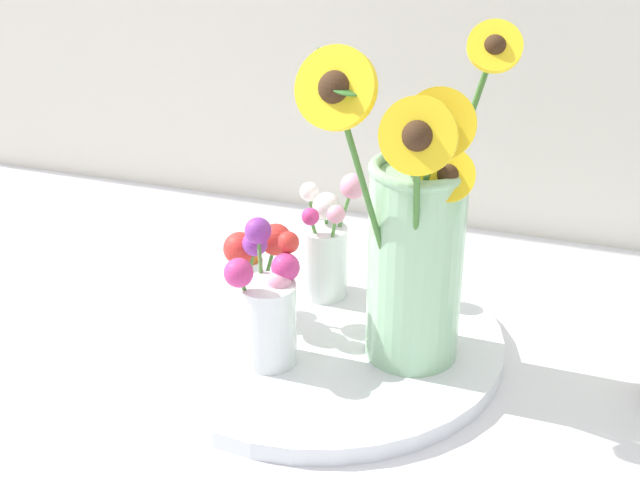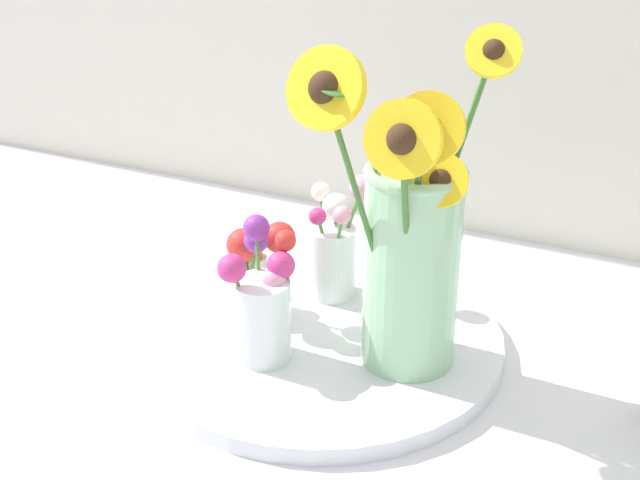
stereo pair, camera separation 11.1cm
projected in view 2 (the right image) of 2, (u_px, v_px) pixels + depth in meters
name	position (u px, v px, depth m)	size (l,w,h in m)	color
ground_plane	(321.00, 387.00, 1.10)	(6.00, 6.00, 0.00)	silver
serving_tray	(320.00, 339.00, 1.18)	(0.48, 0.48, 0.02)	silver
mason_jar_sunflowers	(407.00, 241.00, 1.04)	(0.24, 0.17, 0.42)	#99CC9E
vase_small_center	(264.00, 304.00, 1.09)	(0.08, 0.10, 0.18)	white
vase_bulb_right	(257.00, 271.00, 1.18)	(0.09, 0.08, 0.14)	white
vase_small_back	(334.00, 247.00, 1.23)	(0.10, 0.08, 0.18)	white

